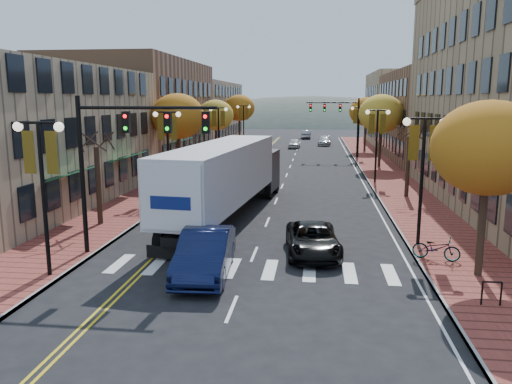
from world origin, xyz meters
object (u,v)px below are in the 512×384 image
(navy_sedan, at_px, (205,253))
(black_suv, at_px, (313,240))
(semi_truck, at_px, (229,174))
(bicycle, at_px, (436,248))

(navy_sedan, height_order, black_suv, navy_sedan)
(semi_truck, distance_m, black_suv, 8.35)
(semi_truck, height_order, bicycle, semi_truck)
(semi_truck, relative_size, navy_sedan, 3.30)
(black_suv, bearing_deg, bicycle, -11.47)
(navy_sedan, xyz_separation_m, bicycle, (9.38, 2.62, -0.23))
(semi_truck, xyz_separation_m, bicycle, (10.14, -7.02, -1.93))
(black_suv, height_order, bicycle, black_suv)
(navy_sedan, xyz_separation_m, black_suv, (4.18, 3.18, -0.21))
(navy_sedan, height_order, bicycle, navy_sedan)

